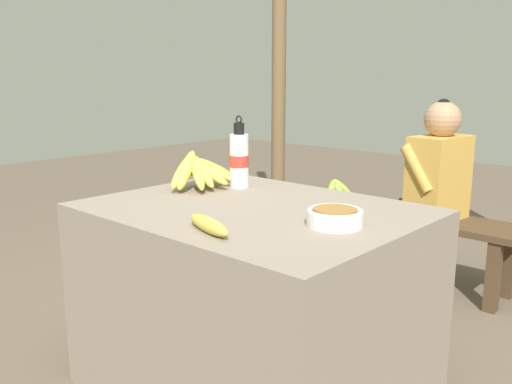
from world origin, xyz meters
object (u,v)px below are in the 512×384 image
(water_bottle, at_px, (239,159))
(support_post_near, at_px, (279,77))
(serving_bowl, at_px, (335,216))
(banana_bunch_ripe, at_px, (199,170))
(loose_banana_front, at_px, (209,225))
(seated_vendor, at_px, (430,182))
(banana_bunch_green, at_px, (338,189))
(wooden_bench, at_px, (391,220))

(water_bottle, xyz_separation_m, support_post_near, (-1.13, 1.60, 0.32))
(serving_bowl, bearing_deg, banana_bunch_ripe, 171.96)
(serving_bowl, xyz_separation_m, loose_banana_front, (-0.23, -0.30, -0.01))
(banana_bunch_ripe, distance_m, loose_banana_front, 0.64)
(seated_vendor, bearing_deg, banana_bunch_green, 4.11)
(banana_bunch_ripe, bearing_deg, wooden_bench, 83.11)
(serving_bowl, xyz_separation_m, support_post_near, (-1.75, 1.83, 0.41))
(water_bottle, bearing_deg, support_post_near, 125.24)
(wooden_bench, distance_m, support_post_near, 1.49)
(banana_bunch_ripe, xyz_separation_m, wooden_bench, (0.16, 1.32, -0.44))
(banana_bunch_ripe, height_order, wooden_bench, banana_bunch_ripe)
(wooden_bench, relative_size, support_post_near, 0.64)
(banana_bunch_ripe, bearing_deg, seated_vendor, 73.08)
(seated_vendor, bearing_deg, wooden_bench, -0.13)
(seated_vendor, height_order, banana_bunch_green, seated_vendor)
(serving_bowl, height_order, water_bottle, water_bottle)
(seated_vendor, distance_m, support_post_near, 1.58)
(serving_bowl, bearing_deg, loose_banana_front, -127.52)
(banana_bunch_green, height_order, support_post_near, support_post_near)
(water_bottle, xyz_separation_m, loose_banana_front, (0.39, -0.53, -0.09))
(loose_banana_front, relative_size, wooden_bench, 0.16)
(loose_banana_front, xyz_separation_m, wooden_bench, (-0.33, 1.72, -0.39))
(serving_bowl, xyz_separation_m, banana_bunch_green, (-0.93, 1.42, -0.26))
(loose_banana_front, bearing_deg, seated_vendor, 93.27)
(wooden_bench, distance_m, seated_vendor, 0.35)
(loose_banana_front, height_order, banana_bunch_green, loose_banana_front)
(banana_bunch_ripe, distance_m, seated_vendor, 1.36)
(banana_bunch_ripe, relative_size, seated_vendor, 0.34)
(serving_bowl, bearing_deg, seated_vendor, 103.30)
(serving_bowl, bearing_deg, wooden_bench, 111.63)
(loose_banana_front, distance_m, wooden_bench, 1.80)
(serving_bowl, xyz_separation_m, wooden_bench, (-0.56, 1.42, -0.40))
(serving_bowl, height_order, seated_vendor, seated_vendor)
(banana_bunch_green, bearing_deg, wooden_bench, 0.41)
(support_post_near, bearing_deg, banana_bunch_ripe, -59.20)
(water_bottle, bearing_deg, seated_vendor, 75.90)
(serving_bowl, height_order, loose_banana_front, serving_bowl)
(serving_bowl, relative_size, banana_bunch_green, 0.62)
(water_bottle, bearing_deg, banana_bunch_ripe, -128.32)
(wooden_bench, bearing_deg, loose_banana_front, -79.14)
(banana_bunch_ripe, relative_size, wooden_bench, 0.24)
(banana_bunch_green, bearing_deg, loose_banana_front, -67.93)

